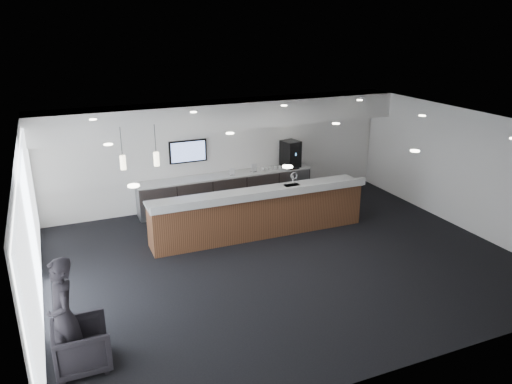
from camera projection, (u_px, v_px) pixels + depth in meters
name	position (u px, v px, depth m)	size (l,w,h in m)	color
ground	(283.00, 259.00, 11.11)	(10.00, 10.00, 0.00)	black
ceiling	(285.00, 127.00, 10.12)	(10.00, 8.00, 0.02)	black
back_wall	(222.00, 152.00, 14.09)	(10.00, 0.02, 3.00)	white
left_wall	(29.00, 234.00, 8.76)	(0.02, 8.00, 3.00)	white
right_wall	(463.00, 170.00, 12.47)	(0.02, 8.00, 3.00)	white
soffit_bulkhead	(226.00, 114.00, 13.32)	(10.00, 0.90, 0.70)	white
alcove_panel	(222.00, 149.00, 14.03)	(9.80, 0.06, 1.40)	white
window_blinds_wall	(31.00, 234.00, 8.78)	(0.04, 7.36, 2.55)	white
back_credenza	(227.00, 190.00, 14.11)	(5.06, 0.66, 0.95)	gray
wall_tv	(188.00, 151.00, 13.58)	(1.05, 0.08, 0.62)	black
pendant_left	(162.00, 165.00, 10.17)	(0.12, 0.12, 0.30)	#F4E6BE
pendant_right	(127.00, 169.00, 9.91)	(0.12, 0.12, 0.30)	#F4E6BE
ceiling_can_lights	(285.00, 128.00, 10.13)	(7.00, 5.00, 0.02)	white
service_counter	(259.00, 212.00, 12.24)	(5.46, 0.95, 1.49)	#492A18
coffee_machine	(290.00, 154.00, 14.54)	(0.54, 0.62, 0.78)	black
info_sign_left	(232.00, 172.00, 13.85)	(0.15, 0.02, 0.20)	silver
info_sign_right	(254.00, 168.00, 14.13)	(0.18, 0.02, 0.24)	silver
armchair	(82.00, 346.00, 7.58)	(0.80, 0.83, 0.75)	black
lounge_guest	(64.00, 316.00, 7.36)	(0.68, 0.44, 1.85)	black
cup_0	(284.00, 166.00, 14.54)	(0.09, 0.09, 0.08)	white
cup_1	(280.00, 167.00, 14.48)	(0.09, 0.09, 0.08)	white
cup_2	(276.00, 168.00, 14.43)	(0.09, 0.09, 0.08)	white
cup_3	(271.00, 168.00, 14.38)	(0.09, 0.09, 0.08)	white
cup_4	(267.00, 169.00, 14.33)	(0.09, 0.09, 0.08)	white
cup_5	(262.00, 169.00, 14.28)	(0.09, 0.09, 0.08)	white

